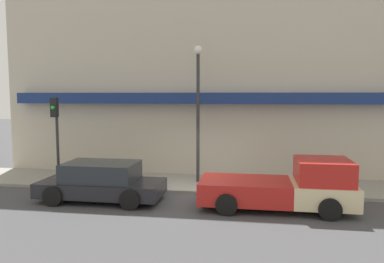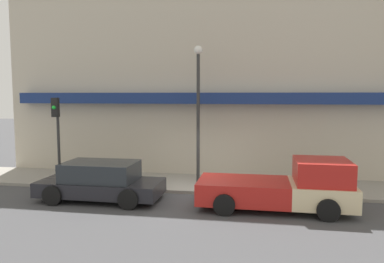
% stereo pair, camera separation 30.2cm
% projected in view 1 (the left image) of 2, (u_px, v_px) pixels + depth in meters
% --- Properties ---
extents(ground_plane, '(80.00, 80.00, 0.00)m').
position_uv_depth(ground_plane, '(197.00, 195.00, 14.43)').
color(ground_plane, '#424244').
extents(sidewalk, '(36.00, 3.10, 0.13)m').
position_uv_depth(sidewalk, '(202.00, 184.00, 15.95)').
color(sidewalk, gray).
rests_on(sidewalk, ground).
extents(building, '(19.80, 3.80, 11.37)m').
position_uv_depth(building, '(211.00, 57.00, 18.38)').
color(building, '#BCB29E').
rests_on(building, ground).
extents(pickup_truck, '(5.10, 2.24, 1.72)m').
position_uv_depth(pickup_truck, '(287.00, 187.00, 12.57)').
color(pickup_truck, beige).
rests_on(pickup_truck, ground).
extents(parked_car, '(4.47, 2.10, 1.40)m').
position_uv_depth(parked_car, '(101.00, 182.00, 13.59)').
color(parked_car, black).
rests_on(parked_car, ground).
extents(fire_hydrant, '(0.18, 0.18, 0.62)m').
position_uv_depth(fire_hydrant, '(239.00, 182.00, 14.66)').
color(fire_hydrant, yellow).
rests_on(fire_hydrant, sidewalk).
extents(street_lamp, '(0.36, 0.36, 5.75)m').
position_uv_depth(street_lamp, '(198.00, 98.00, 15.68)').
color(street_lamp, '#2D2D2D').
rests_on(street_lamp, sidewalk).
extents(traffic_light, '(0.28, 0.42, 3.59)m').
position_uv_depth(traffic_light, '(56.00, 125.00, 15.56)').
color(traffic_light, '#2D2D2D').
rests_on(traffic_light, sidewalk).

